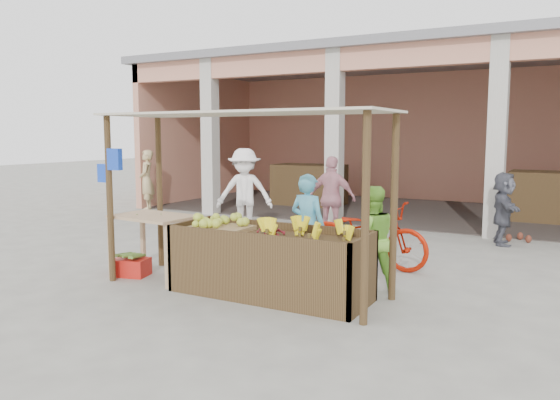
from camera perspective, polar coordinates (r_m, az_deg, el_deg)
The scene contains 19 objects.
ground at distance 7.49m, azimuth -4.44°, elevation -9.39°, with size 60.00×60.00×0.00m, color slate.
market_building at distance 15.45m, azimuth 14.22°, elevation 8.94°, with size 14.40×6.40×4.20m.
fruit_stall at distance 7.13m, azimuth -1.07°, elevation -6.87°, with size 2.60×0.95×0.80m, color #513B20.
stall_awning at distance 7.25m, azimuth -4.42°, elevation 5.92°, with size 4.09×1.35×2.39m.
banana_heap at distance 6.78m, azimuth 2.48°, elevation -3.34°, with size 1.03×0.56×0.19m, color yellow, non-canonical shape.
melon_tray at distance 7.40m, azimuth -6.41°, elevation -2.50°, with size 0.78×0.68×0.21m.
berry_heap at distance 7.03m, azimuth -1.14°, elevation -3.11°, with size 0.48×0.39×0.15m, color maroon.
side_table at distance 8.11m, azimuth -13.06°, elevation -2.57°, with size 1.21×0.86×0.93m.
papaya_pile at distance 8.07m, azimuth -13.10°, elevation -0.91°, with size 0.64×0.37×0.18m, color #48872C, non-canonical shape.
red_crate at distance 8.47m, azimuth -15.28°, elevation -6.78°, with size 0.50×0.36×0.26m, color red.
plantain_bundle at distance 8.44m, azimuth -15.32°, elevation -5.67°, with size 0.39×0.27×0.08m, color olive, non-canonical shape.
produce_sacks at distance 11.67m, azimuth 23.76°, elevation -2.55°, with size 0.79×0.74×0.60m.
vendor_blue at distance 7.91m, azimuth 2.93°, elevation -2.42°, with size 0.61×0.45×1.64m, color #50AAC9.
vendor_green at distance 7.37m, azimuth 9.54°, elevation -3.75°, with size 0.72×0.42×1.50m, color #7CC33B.
motorcycle at distance 8.73m, azimuth 9.04°, elevation -3.41°, with size 2.10×0.72×1.10m, color #A41704.
shopper_a at distance 11.31m, azimuth -3.74°, elevation 1.20°, with size 1.25×0.63×1.95m, color white.
shopper_b at distance 10.89m, azimuth 5.47°, elevation 0.50°, with size 1.04×0.56×1.78m, color #CF8995.
shopper_d at distance 11.15m, azimuth 22.32°, elevation -0.64°, with size 1.35×0.56×1.46m, color #4D4E5A.
shopper_e at distance 15.49m, azimuth -13.76°, elevation 2.15°, with size 0.64×0.49×1.73m, color tan.
Camera 1 is at (3.93, -6.02, 2.10)m, focal length 35.00 mm.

